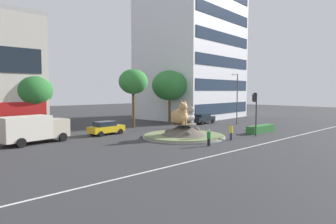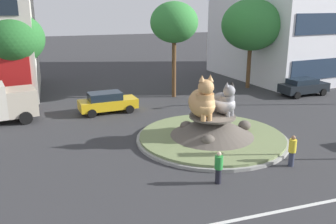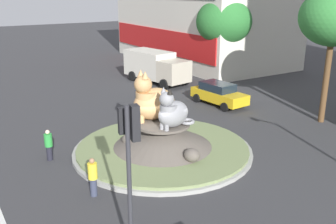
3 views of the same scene
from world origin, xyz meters
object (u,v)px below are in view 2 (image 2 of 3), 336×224
at_px(second_tree_near_tower, 174,23).
at_px(third_tree_left, 13,39).
at_px(cat_statue_calico, 203,102).
at_px(pedestrian_green_shirt, 219,167).
at_px(broadleaf_tree_behind_island, 251,25).
at_px(cat_statue_grey, 224,102).
at_px(pedestrian_yellow_shirt, 292,150).
at_px(sedan_on_far_lane, 303,86).
at_px(hatchback_near_shophouse, 107,102).

bearing_deg(second_tree_near_tower, third_tree_left, 168.14).
xyz_separation_m(cat_statue_calico, pedestrian_green_shirt, (-1.37, -5.11, -1.74)).
xyz_separation_m(broadleaf_tree_behind_island, pedestrian_green_shirt, (-11.74, -17.49, -5.28)).
xyz_separation_m(cat_statue_grey, pedestrian_yellow_shirt, (1.51, -4.81, -1.48)).
bearing_deg(second_tree_near_tower, cat_statue_grey, -93.27).
relative_size(cat_statue_calico, third_tree_left, 0.37).
relative_size(second_tree_near_tower, sedan_on_far_lane, 1.77).
relative_size(cat_statue_calico, pedestrian_yellow_shirt, 1.64).
height_order(cat_statue_grey, pedestrian_green_shirt, cat_statue_grey).
distance_m(second_tree_near_tower, third_tree_left, 13.41).
bearing_deg(pedestrian_yellow_shirt, cat_statue_grey, 105.01).
bearing_deg(cat_statue_calico, pedestrian_yellow_shirt, 36.48).
bearing_deg(pedestrian_green_shirt, sedan_on_far_lane, -11.91).
height_order(cat_statue_grey, second_tree_near_tower, second_tree_near_tower).
relative_size(cat_statue_calico, cat_statue_grey, 1.23).
xyz_separation_m(broadleaf_tree_behind_island, pedestrian_yellow_shirt, (-7.32, -16.96, -5.23)).
bearing_deg(pedestrian_green_shirt, hatchback_near_shophouse, 49.39).
xyz_separation_m(broadleaf_tree_behind_island, second_tree_near_tower, (-8.20, -1.15, 0.39)).
height_order(second_tree_near_tower, sedan_on_far_lane, second_tree_near_tower).
bearing_deg(cat_statue_calico, hatchback_near_shophouse, -149.01).
xyz_separation_m(second_tree_near_tower, pedestrian_yellow_shirt, (0.88, -15.81, -5.62)).
xyz_separation_m(pedestrian_green_shirt, pedestrian_yellow_shirt, (4.42, 0.53, 0.05)).
height_order(pedestrian_yellow_shirt, sedan_on_far_lane, pedestrian_yellow_shirt).
bearing_deg(hatchback_near_shophouse, broadleaf_tree_behind_island, 11.32).
relative_size(second_tree_near_tower, pedestrian_yellow_shirt, 4.95).
xyz_separation_m(cat_statue_grey, sedan_on_far_lane, (12.02, 7.78, -1.52)).
relative_size(broadleaf_tree_behind_island, pedestrian_green_shirt, 5.39).
bearing_deg(cat_statue_calico, third_tree_left, -139.12).
xyz_separation_m(cat_statue_calico, pedestrian_yellow_shirt, (3.04, -4.59, -1.69)).
bearing_deg(sedan_on_far_lane, second_tree_near_tower, 159.66).
bearing_deg(cat_statue_grey, hatchback_near_shophouse, -159.03).
height_order(broadleaf_tree_behind_island, second_tree_near_tower, broadleaf_tree_behind_island).
bearing_deg(sedan_on_far_lane, hatchback_near_shophouse, 175.06).
distance_m(second_tree_near_tower, pedestrian_green_shirt, 17.65).
distance_m(cat_statue_grey, broadleaf_tree_behind_island, 15.48).
xyz_separation_m(cat_statue_calico, third_tree_left, (-10.91, 13.97, 2.72)).
height_order(cat_statue_grey, hatchback_near_shophouse, cat_statue_grey).
height_order(cat_statue_grey, broadleaf_tree_behind_island, broadleaf_tree_behind_island).
relative_size(third_tree_left, pedestrian_green_shirt, 4.70).
distance_m(cat_statue_grey, second_tree_near_tower, 11.77).
xyz_separation_m(broadleaf_tree_behind_island, hatchback_near_shophouse, (-14.70, -4.25, -5.27)).
relative_size(cat_statue_calico, broadleaf_tree_behind_island, 0.32).
bearing_deg(pedestrian_yellow_shirt, sedan_on_far_lane, 47.77).
relative_size(pedestrian_green_shirt, sedan_on_far_lane, 0.34).
bearing_deg(cat_statue_grey, broadleaf_tree_behind_island, 128.34).
bearing_deg(hatchback_near_shophouse, third_tree_left, 133.53).
distance_m(cat_statue_calico, second_tree_near_tower, 12.09).
xyz_separation_m(cat_statue_calico, cat_statue_grey, (1.54, 0.22, -0.21)).
bearing_deg(third_tree_left, pedestrian_yellow_shirt, -53.05).
bearing_deg(pedestrian_green_shirt, cat_statue_calico, 21.74).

